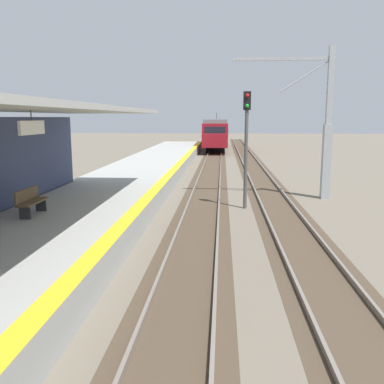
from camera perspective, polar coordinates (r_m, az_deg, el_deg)
name	(u,v)px	position (r m, az deg, el deg)	size (l,w,h in m)	color
station_platform	(96,205)	(18.19, -12.75, -1.77)	(5.00, 80.00, 0.91)	#A8A8A3
track_pair_nearest_platform	(205,198)	(21.44, 1.76, -0.85)	(2.34, 120.00, 0.16)	#4C3D2D
track_pair_middle	(273,199)	(21.58, 10.82, -0.96)	(2.34, 120.00, 0.16)	#4C3D2D
approaching_train	(216,132)	(56.01, 3.26, 8.03)	(2.93, 19.60, 4.76)	maroon
rail_signal_post	(246,138)	(19.06, 7.31, 7.24)	(0.32, 0.34, 5.20)	#4C4C4C
catenary_pylon_far_side	(322,127)	(22.26, 17.06, 8.33)	(5.00, 0.40, 7.50)	#9EA3A8
platform_bench	(31,201)	(14.92, -20.86, -1.12)	(0.45, 1.60, 0.88)	brown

